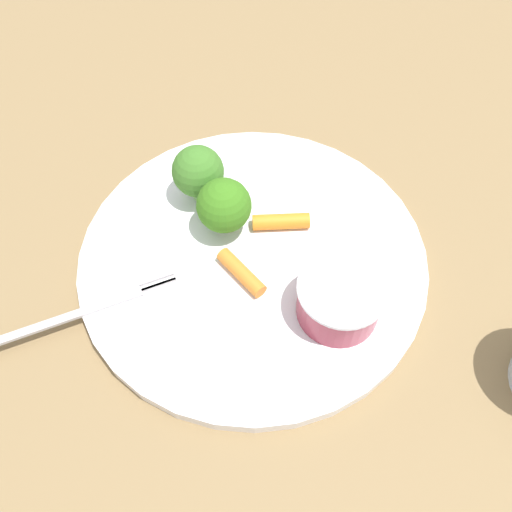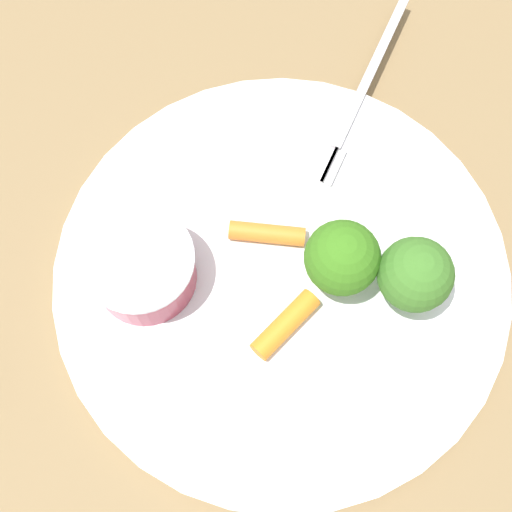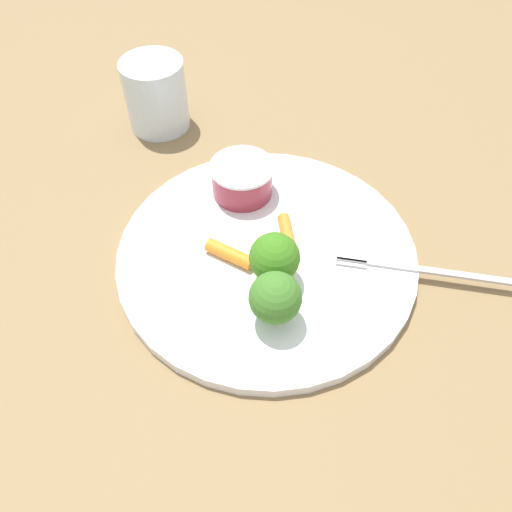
{
  "view_description": "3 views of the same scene",
  "coord_description": "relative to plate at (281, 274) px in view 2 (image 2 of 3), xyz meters",
  "views": [
    {
      "loc": [
        -0.09,
        -0.23,
        0.37
      ],
      "look_at": [
        -0.0,
        -0.01,
        0.03
      ],
      "focal_mm": 36.96,
      "sensor_mm": 36.0,
      "label": 1
    },
    {
      "loc": [
        0.13,
        0.04,
        0.4
      ],
      "look_at": [
        0.0,
        -0.02,
        0.03
      ],
      "focal_mm": 46.74,
      "sensor_mm": 36.0,
      "label": 2
    },
    {
      "loc": [
        -0.04,
        0.31,
        0.39
      ],
      "look_at": [
        0.01,
        0.02,
        0.02
      ],
      "focal_mm": 35.94,
      "sensor_mm": 36.0,
      "label": 3
    }
  ],
  "objects": [
    {
      "name": "ground_plane",
      "position": [
        0.0,
        0.0,
        -0.01
      ],
      "size": [
        2.4,
        2.4,
        0.0
      ],
      "primitive_type": "plane",
      "color": "olive"
    },
    {
      "name": "plate",
      "position": [
        0.0,
        0.0,
        0.0
      ],
      "size": [
        0.29,
        0.29,
        0.01
      ],
      "primitive_type": "cylinder",
      "color": "white",
      "rests_on": "ground_plane"
    },
    {
      "name": "sauce_cup",
      "position": [
        0.04,
        -0.08,
        0.02
      ],
      "size": [
        0.07,
        0.07,
        0.04
      ],
      "color": "maroon",
      "rests_on": "plate"
    },
    {
      "name": "broccoli_floret_0",
      "position": [
        -0.02,
        0.07,
        0.04
      ],
      "size": [
        0.04,
        0.04,
        0.05
      ],
      "color": "#8EC46C",
      "rests_on": "plate"
    },
    {
      "name": "broccoli_floret_1",
      "position": [
        -0.01,
        0.03,
        0.04
      ],
      "size": [
        0.04,
        0.04,
        0.05
      ],
      "color": "#92AC6D",
      "rests_on": "plate"
    },
    {
      "name": "carrot_stick_0",
      "position": [
        0.03,
        0.02,
        0.01
      ],
      "size": [
        0.05,
        0.03,
        0.01
      ],
      "primitive_type": "cylinder",
      "rotation": [
        1.57,
        0.0,
        1.22
      ],
      "color": "orange",
      "rests_on": "plate"
    },
    {
      "name": "carrot_stick_1",
      "position": [
        -0.02,
        -0.02,
        0.01
      ],
      "size": [
        0.03,
        0.05,
        0.01
      ],
      "primitive_type": "cylinder",
      "rotation": [
        1.57,
        0.0,
        3.45
      ],
      "color": "orange",
      "rests_on": "plate"
    },
    {
      "name": "fork",
      "position": [
        -0.15,
        0.0,
        0.01
      ],
      "size": [
        0.16,
        0.01,
        0.0
      ],
      "color": "#B8B5B6",
      "rests_on": "plate"
    }
  ]
}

